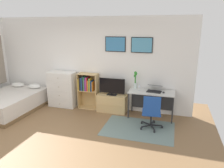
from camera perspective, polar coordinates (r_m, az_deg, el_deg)
name	(u,v)px	position (r m, az deg, el deg)	size (l,w,h in m)	color
ground_plane	(45,145)	(4.82, -17.66, -15.47)	(7.20, 7.20, 0.00)	brown
wall_back_with_posters	(89,63)	(6.38, -6.28, 5.68)	(6.12, 0.09, 2.70)	white
area_rug	(138,129)	(5.29, 7.15, -11.90)	(1.70, 1.20, 0.01)	slate
bed	(10,102)	(6.91, -25.88, -4.42)	(1.47, 2.02, 0.65)	brown
dresser	(63,89)	(6.67, -13.26, -1.39)	(0.85, 0.46, 1.09)	white
bookshelf	(87,87)	(6.34, -6.69, -0.91)	(0.60, 0.30, 1.08)	tan
tv_stand	(112,103)	(6.16, 0.05, -5.19)	(0.85, 0.41, 0.51)	tan
television	(112,87)	(5.99, -0.01, -0.78)	(0.75, 0.16, 0.49)	black
desk	(152,95)	(5.83, 10.74, -3.06)	(1.21, 0.57, 0.74)	silver
office_chair	(152,111)	(5.14, 10.67, -7.33)	(0.57, 0.58, 0.86)	#232326
laptop	(155,89)	(5.76, 11.52, -1.24)	(0.42, 0.44, 0.17)	black
computer_mouse	(164,92)	(5.65, 13.85, -2.22)	(0.06, 0.10, 0.03)	#262628
bamboo_vase	(135,79)	(5.85, 6.37, 1.33)	(0.10, 0.09, 0.49)	silver
wine_glass	(139,86)	(5.68, 7.45, -0.54)	(0.07, 0.07, 0.18)	silver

